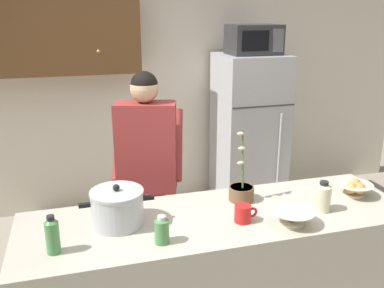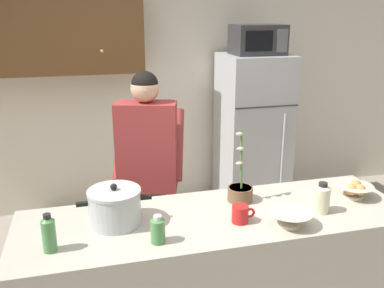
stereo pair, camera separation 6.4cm
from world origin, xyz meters
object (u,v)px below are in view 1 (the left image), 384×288
at_px(coffee_mug, 243,213).
at_px(bottle_near_edge, 52,235).
at_px(microwave, 254,40).
at_px(refrigerator, 249,133).
at_px(cooking_pot, 117,208).
at_px(person_near_pot, 147,159).
at_px(bottle_mid_counter, 162,230).
at_px(bottle_far_corner, 323,196).
at_px(empty_bowl, 292,216).
at_px(bread_bowl, 354,188).
at_px(potted_orchid, 241,191).

distance_m(coffee_mug, bottle_near_edge, 0.98).
bearing_deg(microwave, bottle_near_edge, -133.20).
bearing_deg(refrigerator, cooking_pot, -130.38).
height_order(microwave, person_near_pot, microwave).
xyz_separation_m(person_near_pot, bottle_mid_counter, (-0.10, -0.96, -0.02)).
height_order(person_near_pot, bottle_far_corner, person_near_pot).
bearing_deg(empty_bowl, bottle_far_corner, 22.10).
bearing_deg(bottle_mid_counter, bread_bowl, 9.70).
height_order(empty_bowl, bottle_far_corner, bottle_far_corner).
bearing_deg(bottle_mid_counter, cooking_pot, 127.00).
bearing_deg(potted_orchid, bottle_far_corner, -33.73).
bearing_deg(refrigerator, microwave, -89.93).
bearing_deg(potted_orchid, cooking_pot, -172.10).
xyz_separation_m(cooking_pot, bottle_mid_counter, (0.19, -0.25, -0.03)).
bearing_deg(bread_bowl, cooking_pot, 178.64).
relative_size(refrigerator, coffee_mug, 12.22).
bearing_deg(empty_bowl, microwave, 72.61).
relative_size(cooking_pot, coffee_mug, 3.01).
xyz_separation_m(coffee_mug, potted_orchid, (0.09, 0.26, 0.01)).
bearing_deg(cooking_pot, potted_orchid, 7.90).
height_order(refrigerator, potted_orchid, refrigerator).
relative_size(refrigerator, potted_orchid, 3.68).
bearing_deg(potted_orchid, refrigerator, 65.25).
xyz_separation_m(bottle_near_edge, bottle_mid_counter, (0.51, -0.05, -0.02)).
bearing_deg(bread_bowl, person_near_pot, 146.92).
xyz_separation_m(refrigerator, bottle_mid_counter, (-1.34, -2.05, 0.19)).
relative_size(bottle_near_edge, bottle_far_corner, 1.08).
relative_size(refrigerator, empty_bowl, 6.78).
distance_m(cooking_pot, empty_bowl, 0.93).
height_order(bread_bowl, bottle_far_corner, bottle_far_corner).
bearing_deg(empty_bowl, cooking_pot, 164.07).
height_order(cooking_pot, bottle_near_edge, cooking_pot).
relative_size(bread_bowl, bottle_mid_counter, 1.55).
bearing_deg(cooking_pot, coffee_mug, -13.15).
bearing_deg(cooking_pot, refrigerator, 49.62).
height_order(microwave, coffee_mug, microwave).
distance_m(refrigerator, person_near_pot, 1.66).
xyz_separation_m(person_near_pot, bottle_near_edge, (-0.61, -0.91, -0.00)).
bearing_deg(empty_bowl, bottle_mid_counter, 179.39).
distance_m(coffee_mug, bottle_mid_counter, 0.48).
xyz_separation_m(empty_bowl, potted_orchid, (-0.15, 0.36, 0.01)).
bearing_deg(cooking_pot, empty_bowl, -15.93).
xyz_separation_m(refrigerator, bottle_far_corner, (-0.39, -1.95, 0.21)).
height_order(cooking_pot, bread_bowl, cooking_pot).
xyz_separation_m(person_near_pot, cooking_pot, (-0.28, -0.72, 0.00)).
bearing_deg(empty_bowl, potted_orchid, 112.01).
bearing_deg(refrigerator, bread_bowl, -92.93).
bearing_deg(microwave, refrigerator, 90.07).
bearing_deg(bottle_near_edge, coffee_mug, 2.54).
xyz_separation_m(empty_bowl, bottle_near_edge, (-1.22, 0.06, 0.05)).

